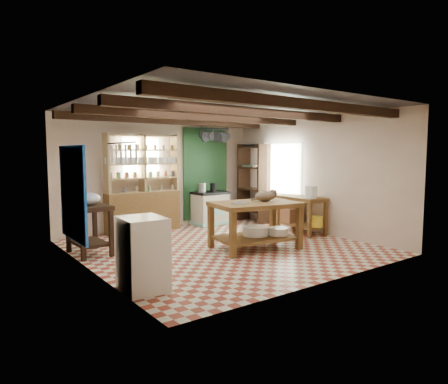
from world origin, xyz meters
TOP-DOWN VIEW (x-y plane):
  - floor at (0.00, 0.00)m, footprint 5.00×5.00m
  - ceiling at (0.00, 0.00)m, footprint 5.00×5.00m
  - wall_back at (0.00, 2.50)m, footprint 5.00×0.04m
  - wall_front at (0.00, -2.50)m, footprint 5.00×0.04m
  - wall_left at (-2.50, 0.00)m, footprint 0.04×5.00m
  - wall_right at (2.50, 0.00)m, footprint 0.04×5.00m
  - ceiling_beams at (0.00, 0.00)m, footprint 5.00×3.80m
  - blue_wall_patch at (-2.47, 0.90)m, footprint 0.04×1.40m
  - green_wall_patch at (1.25, 2.47)m, footprint 1.30×0.04m
  - window_back at (-0.50, 2.48)m, footprint 0.90×0.02m
  - window_right at (2.48, 1.00)m, footprint 0.02×1.30m
  - utensil_rail at (-2.44, -1.20)m, footprint 0.06×0.90m
  - pot_rack at (1.25, 2.05)m, footprint 0.86×0.12m
  - shelving_unit at (-0.55, 2.31)m, footprint 1.70×0.34m
  - tall_rack at (2.28, 1.80)m, footprint 0.40×0.86m
  - work_table at (0.43, -0.42)m, footprint 1.68×1.26m
  - stove at (1.18, 2.15)m, footprint 0.86×0.60m
  - prep_table at (-2.20, 0.95)m, footprint 0.63×0.89m
  - white_cabinet at (-2.22, -1.29)m, footprint 0.57×0.67m
  - right_counter at (2.18, 0.06)m, footprint 0.65×1.18m
  - cat at (0.69, -0.41)m, footprint 0.42×0.33m
  - steel_tray at (0.08, -0.41)m, footprint 0.37×0.37m
  - basin_large at (0.49, -0.38)m, footprint 0.56×0.56m
  - basin_small at (0.86, -0.59)m, footprint 0.45×0.45m
  - kettle_left at (0.93, 2.14)m, footprint 0.20×0.20m
  - kettle_right at (1.28, 2.15)m, footprint 0.17×0.17m
  - enamel_bowl at (-2.20, 0.95)m, footprint 0.44×0.44m
  - white_bucket at (2.10, -0.29)m, footprint 0.28×0.28m
  - wicker_basket at (2.20, 0.36)m, footprint 0.45×0.37m
  - yellow_tub at (2.15, -0.39)m, footprint 0.33×0.33m

SIDE VIEW (x-z plane):
  - floor at x=0.00m, z-range -0.02..0.00m
  - basin_small at x=0.86m, z-range 0.23..0.37m
  - basin_large at x=0.49m, z-range 0.23..0.40m
  - yellow_tub at x=2.15m, z-range 0.22..0.44m
  - wicker_basket at x=2.20m, z-range 0.22..0.52m
  - right_counter at x=2.18m, z-range 0.00..0.82m
  - stove at x=1.18m, z-range 0.00..0.82m
  - work_table at x=0.43m, z-range 0.00..0.87m
  - prep_table at x=-2.20m, z-range 0.00..0.88m
  - white_cabinet at x=-2.22m, z-range 0.00..0.95m
  - steel_tray at x=0.08m, z-range 0.87..0.89m
  - kettle_right at x=1.28m, z-range 0.82..1.03m
  - kettle_left at x=0.93m, z-range 0.82..1.04m
  - white_bucket at x=2.10m, z-range 0.82..1.08m
  - cat at x=0.69m, z-range 0.87..1.06m
  - enamel_bowl at x=-2.20m, z-range 0.88..1.09m
  - tall_rack at x=2.28m, z-range 0.00..2.00m
  - blue_wall_patch at x=-2.47m, z-range 0.30..1.90m
  - shelving_unit at x=-0.55m, z-range 0.00..2.20m
  - green_wall_patch at x=1.25m, z-range 0.10..2.40m
  - wall_back at x=0.00m, z-range 0.00..2.60m
  - wall_front at x=0.00m, z-range 0.00..2.60m
  - wall_left at x=-2.50m, z-range 0.00..2.60m
  - wall_right at x=2.50m, z-range 0.00..2.60m
  - window_right at x=2.48m, z-range 0.80..2.00m
  - window_back at x=-0.50m, z-range 1.30..2.10m
  - utensil_rail at x=-2.44m, z-range 1.64..1.92m
  - pot_rack at x=1.25m, z-range 2.00..2.36m
  - ceiling_beams at x=0.00m, z-range 2.40..2.56m
  - ceiling at x=0.00m, z-range 2.59..2.61m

